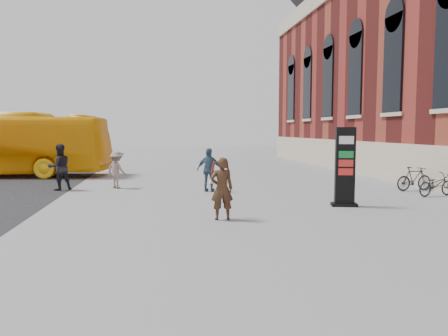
{
  "coord_description": "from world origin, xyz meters",
  "views": [
    {
      "loc": [
        -1.4,
        -11.37,
        2.42
      ],
      "look_at": [
        0.44,
        1.11,
        1.31
      ],
      "focal_mm": 35.0,
      "sensor_mm": 36.0,
      "label": 1
    }
  ],
  "objects": [
    {
      "name": "woman",
      "position": [
        0.24,
        0.12,
        0.87
      ],
      "size": [
        0.64,
        0.58,
        1.69
      ],
      "rotation": [
        0.0,
        0.0,
        3.17
      ],
      "color": "#321C12",
      "rests_on": "ground"
    },
    {
      "name": "ground",
      "position": [
        0.0,
        0.0,
        0.0
      ],
      "size": [
        100.0,
        100.0,
        0.0
      ],
      "primitive_type": "plane",
      "color": "#9E9EA3"
    },
    {
      "name": "bike_6",
      "position": [
        8.6,
        3.17,
        0.43
      ],
      "size": [
        1.73,
        0.95,
        0.86
      ],
      "primitive_type": "imported",
      "rotation": [
        0.0,
        0.0,
        1.82
      ],
      "color": "black",
      "rests_on": "ground"
    },
    {
      "name": "pedestrian_b",
      "position": [
        -3.18,
        7.08,
        0.77
      ],
      "size": [
        1.13,
        1.08,
        1.54
      ],
      "primitive_type": "imported",
      "rotation": [
        0.0,
        0.0,
        2.43
      ],
      "color": "gray",
      "rests_on": "ground"
    },
    {
      "name": "info_pylon",
      "position": [
        4.38,
        1.64,
        1.25
      ],
      "size": [
        0.87,
        0.57,
        2.51
      ],
      "rotation": [
        0.0,
        0.0,
        -0.23
      ],
      "color": "black",
      "rests_on": "ground"
    },
    {
      "name": "pedestrian_a",
      "position": [
        -5.39,
        6.8,
        0.93
      ],
      "size": [
        1.13,
        1.05,
        1.86
      ],
      "primitive_type": "imported",
      "rotation": [
        0.0,
        0.0,
        3.65
      ],
      "color": "black",
      "rests_on": "ground"
    },
    {
      "name": "bike_7",
      "position": [
        8.6,
        4.57,
        0.48
      ],
      "size": [
        1.65,
        0.67,
        0.96
      ],
      "primitive_type": "imported",
      "rotation": [
        0.0,
        0.0,
        1.71
      ],
      "color": "black",
      "rests_on": "ground"
    },
    {
      "name": "pedestrian_c",
      "position": [
        0.51,
        5.51,
        0.86
      ],
      "size": [
        1.09,
        0.77,
        1.71
      ],
      "primitive_type": "imported",
      "rotation": [
        0.0,
        0.0,
        2.75
      ],
      "color": "#385368",
      "rests_on": "ground"
    }
  ]
}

